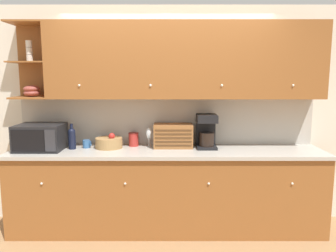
# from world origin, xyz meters

# --- Properties ---
(ground_plane) EXTENTS (24.00, 24.00, 0.00)m
(ground_plane) POSITION_xyz_m (0.00, 0.00, 0.00)
(ground_plane) COLOR #9E754C
(wall_back) EXTENTS (5.93, 0.06, 2.60)m
(wall_back) POSITION_xyz_m (0.00, 0.03, 1.30)
(wall_back) COLOR silver
(wall_back) RESTS_ON ground_plane
(counter_unit) EXTENTS (3.55, 0.66, 0.95)m
(counter_unit) POSITION_xyz_m (-0.00, -0.32, 0.47)
(counter_unit) COLOR #935628
(counter_unit) RESTS_ON ground_plane
(backsplash_panel) EXTENTS (3.53, 0.01, 0.58)m
(backsplash_panel) POSITION_xyz_m (0.00, -0.01, 1.23)
(backsplash_panel) COLOR #B7B2A8
(backsplash_panel) RESTS_ON counter_unit
(upper_cabinets) EXTENTS (3.53, 0.38, 0.85)m
(upper_cabinets) POSITION_xyz_m (0.17, -0.18, 1.95)
(upper_cabinets) COLOR #935628
(upper_cabinets) RESTS_ON backsplash_panel
(microwave) EXTENTS (0.51, 0.42, 0.29)m
(microwave) POSITION_xyz_m (-1.43, -0.32, 1.09)
(microwave) COLOR black
(microwave) RESTS_ON counter_unit
(wine_bottle) EXTENTS (0.08, 0.08, 0.29)m
(wine_bottle) POSITION_xyz_m (-1.09, -0.27, 1.08)
(wine_bottle) COLOR black
(wine_bottle) RESTS_ON counter_unit
(mug) EXTENTS (0.10, 0.08, 0.09)m
(mug) POSITION_xyz_m (-0.94, -0.21, 0.99)
(mug) COLOR #38669E
(mug) RESTS_ON counter_unit
(fruit_basket) EXTENTS (0.31, 0.31, 0.18)m
(fruit_basket) POSITION_xyz_m (-0.68, -0.22, 1.01)
(fruit_basket) COLOR #A87F4C
(fruit_basket) RESTS_ON counter_unit
(storage_canister) EXTENTS (0.12, 0.12, 0.16)m
(storage_canister) POSITION_xyz_m (-0.40, -0.11, 1.03)
(storage_canister) COLOR #B22D28
(storage_canister) RESTS_ON counter_unit
(wine_glass) EXTENTS (0.07, 0.07, 0.23)m
(wine_glass) POSITION_xyz_m (-0.21, -0.16, 1.10)
(wine_glass) COLOR silver
(wine_glass) RESTS_ON counter_unit
(bread_box) EXTENTS (0.45, 0.28, 0.27)m
(bread_box) POSITION_xyz_m (0.07, -0.17, 1.08)
(bread_box) COLOR #996033
(bread_box) RESTS_ON counter_unit
(coffee_maker) EXTENTS (0.23, 0.27, 0.39)m
(coffee_maker) POSITION_xyz_m (0.46, -0.20, 1.15)
(coffee_maker) COLOR black
(coffee_maker) RESTS_ON counter_unit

